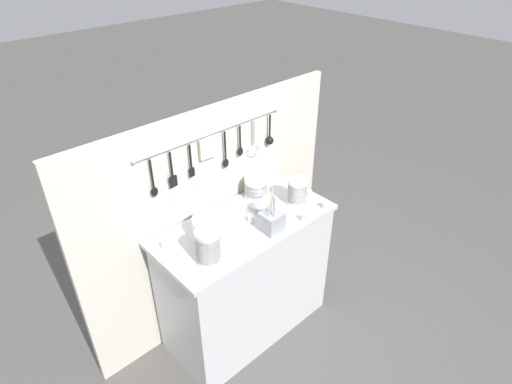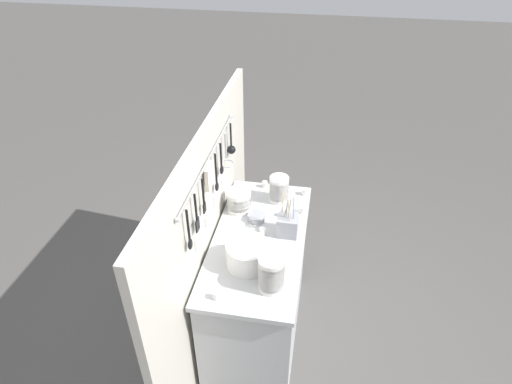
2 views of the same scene
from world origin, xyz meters
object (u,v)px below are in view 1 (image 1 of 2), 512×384
(steel_mixing_bowl, at_px, (260,207))
(cup_front_right, at_px, (227,215))
(cutlery_caddy, at_px, (272,221))
(cup_mid_row, at_px, (165,245))
(bowl_stack_wide_centre, at_px, (208,247))
(cup_centre, at_px, (285,214))
(cup_back_right, at_px, (298,186))
(cup_by_caddy, at_px, (325,205))
(bowl_stack_short_front, at_px, (297,191))
(cup_beside_plates, at_px, (251,219))
(cup_edge_near, at_px, (309,193))
(cup_edge_far, at_px, (304,218))
(bowl_stack_tall_left, at_px, (256,187))
(plate_stack, at_px, (213,228))

(steel_mixing_bowl, bearing_deg, cup_front_right, 162.09)
(cutlery_caddy, relative_size, cup_mid_row, 6.24)
(bowl_stack_wide_centre, distance_m, cup_centre, 0.61)
(cup_back_right, height_order, cup_front_right, same)
(cup_back_right, bearing_deg, cup_by_caddy, -98.61)
(steel_mixing_bowl, bearing_deg, bowl_stack_short_front, -25.24)
(cutlery_caddy, relative_size, cup_by_caddy, 6.24)
(bowl_stack_wide_centre, height_order, cup_mid_row, bowl_stack_wide_centre)
(bowl_stack_short_front, relative_size, cup_beside_plates, 4.07)
(steel_mixing_bowl, height_order, cup_back_right, cup_back_right)
(bowl_stack_short_front, relative_size, steel_mixing_bowl, 1.60)
(bowl_stack_wide_centre, bearing_deg, cup_centre, 0.49)
(cup_centre, relative_size, cup_edge_near, 1.00)
(steel_mixing_bowl, height_order, cup_edge_near, cup_edge_near)
(cup_edge_far, bearing_deg, cup_edge_near, 35.38)
(cutlery_caddy, bearing_deg, cup_centre, 13.56)
(cup_by_caddy, relative_size, cup_edge_far, 1.00)
(cup_back_right, distance_m, cup_edge_near, 0.12)
(bowl_stack_wide_centre, height_order, cup_edge_far, bowl_stack_wide_centre)
(cup_centre, bearing_deg, cup_back_right, 29.65)
(steel_mixing_bowl, bearing_deg, cup_edge_near, -17.48)
(cup_by_caddy, bearing_deg, steel_mixing_bowl, 139.83)
(cup_by_caddy, xyz_separation_m, cup_edge_near, (0.03, 0.16, 0.00))
(cup_mid_row, relative_size, cup_front_right, 1.00)
(steel_mixing_bowl, xyz_separation_m, cup_back_right, (0.37, 0.01, 0.00))
(bowl_stack_wide_centre, distance_m, cup_beside_plates, 0.43)
(bowl_stack_tall_left, xyz_separation_m, cup_front_right, (-0.30, -0.06, -0.05))
(plate_stack, height_order, cup_by_caddy, plate_stack)
(cup_by_caddy, bearing_deg, plate_stack, 160.43)
(cup_beside_plates, height_order, cup_front_right, same)
(cup_mid_row, bearing_deg, plate_stack, -22.14)
(bowl_stack_wide_centre, xyz_separation_m, cup_front_right, (0.32, 0.24, -0.08))
(steel_mixing_bowl, bearing_deg, plate_stack, -177.09)
(cup_centre, height_order, cup_front_right, same)
(bowl_stack_short_front, relative_size, cup_back_right, 4.07)
(cup_mid_row, bearing_deg, cup_front_right, -2.40)
(cup_back_right, bearing_deg, plate_stack, -178.02)
(bowl_stack_short_front, bearing_deg, bowl_stack_tall_left, 121.30)
(plate_stack, relative_size, cup_edge_near, 5.34)
(bowl_stack_tall_left, bearing_deg, plate_stack, -162.64)
(cup_beside_plates, bearing_deg, cup_mid_row, 164.30)
(cutlery_caddy, xyz_separation_m, cup_edge_far, (0.22, -0.07, -0.04))
(cup_beside_plates, bearing_deg, cutlery_caddy, -75.28)
(bowl_stack_short_front, distance_m, cup_edge_far, 0.21)
(plate_stack, bearing_deg, bowl_stack_short_front, -8.14)
(bowl_stack_wide_centre, bearing_deg, cup_edge_near, 3.79)
(steel_mixing_bowl, distance_m, cup_edge_near, 0.37)
(cutlery_caddy, relative_size, cup_front_right, 6.24)
(bowl_stack_short_front, xyz_separation_m, cup_edge_near, (0.12, -0.00, -0.07))
(cup_centre, xyz_separation_m, cup_edge_far, (0.06, -0.11, 0.00))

